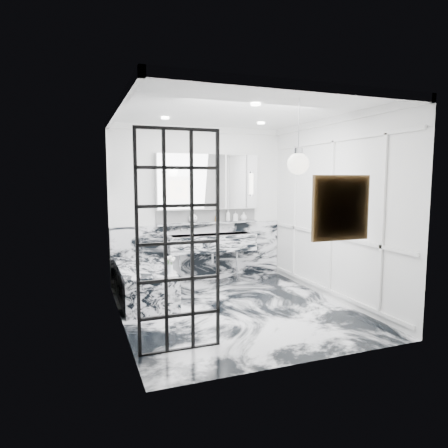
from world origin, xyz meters
name	(u,v)px	position (x,y,z in m)	size (l,w,h in m)	color
floor	(236,309)	(0.00, 0.00, 0.00)	(3.60, 3.60, 0.00)	silver
ceiling	(237,111)	(0.00, 0.00, 2.80)	(3.60, 3.60, 0.00)	white
wall_back	(199,205)	(0.00, 1.80, 1.40)	(3.60, 3.60, 0.00)	white
wall_front	(306,228)	(0.00, -1.80, 1.40)	(3.60, 3.60, 0.00)	white
wall_left	(120,217)	(-1.60, 0.00, 1.40)	(3.60, 3.60, 0.00)	white
wall_right	(332,210)	(1.60, 0.00, 1.40)	(3.60, 3.60, 0.00)	white
marble_clad_back	(200,252)	(0.00, 1.78, 0.53)	(3.18, 0.05, 1.05)	silver
marble_clad_left	(121,221)	(-1.59, 0.00, 1.34)	(0.02, 3.56, 2.68)	silver
panel_molding	(331,216)	(1.58, 0.00, 1.30)	(0.03, 3.40, 2.30)	white
soap_bottle_a	(228,215)	(0.53, 1.71, 1.20)	(0.08, 0.08, 0.21)	#8C5919
soap_bottle_b	(235,216)	(0.68, 1.71, 1.18)	(0.08, 0.09, 0.19)	#4C4C51
soap_bottle_c	(244,216)	(0.85, 1.71, 1.17)	(0.13, 0.13, 0.16)	silver
face_pot	(193,218)	(-0.14, 1.71, 1.17)	(0.16, 0.16, 0.16)	white
amber_bottle	(216,219)	(0.30, 1.71, 1.14)	(0.04, 0.04, 0.10)	#8C5919
flower_vase	(170,269)	(-0.90, 0.29, 0.61)	(0.08, 0.08, 0.12)	silver
crittall_door	(179,243)	(-1.10, -1.05, 1.20)	(0.88, 0.04, 2.39)	black
artwork	(341,208)	(0.43, -1.76, 1.58)	(0.57, 0.06, 0.57)	#C37D14
pendant_light	(298,164)	(0.19, -1.31, 2.04)	(0.24, 0.24, 0.24)	white
trough_sink	(211,243)	(0.15, 1.55, 0.73)	(1.60, 0.45, 0.30)	silver
ledge	(208,223)	(0.15, 1.72, 1.07)	(1.90, 0.14, 0.04)	silver
subway_tile	(207,215)	(0.15, 1.78, 1.21)	(1.90, 0.03, 0.23)	white
mirror_cabinet	(208,182)	(0.15, 1.73, 1.82)	(1.90, 0.16, 1.00)	white
sconce_left	(164,184)	(-0.67, 1.63, 1.78)	(0.07, 0.07, 0.40)	white
sconce_right	(252,184)	(0.97, 1.63, 1.78)	(0.07, 0.07, 0.40)	white
bathtub	(144,283)	(-1.18, 0.90, 0.28)	(0.75, 1.65, 0.55)	silver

